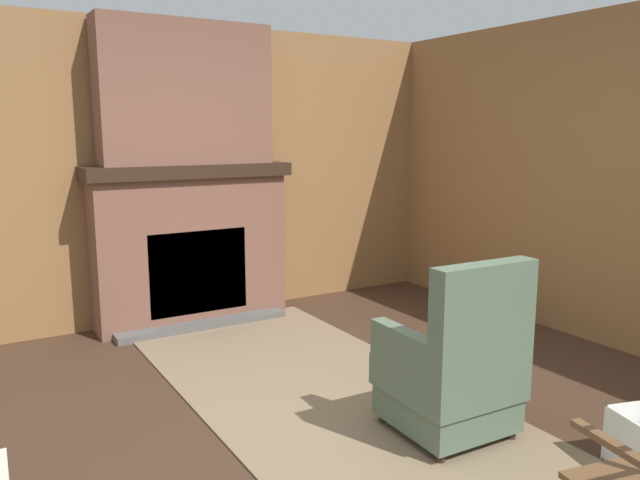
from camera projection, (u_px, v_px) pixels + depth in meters
ground_plane at (337, 428)px, 3.52m from camera, size 14.00×14.00×0.00m
wood_panel_wall_left at (180, 174)px, 5.46m from camera, size 0.06×5.67×2.56m
wood_panel_wall_back at (633, 182)px, 4.59m from camera, size 5.67×0.09×2.56m
fireplace_hearth at (191, 245)px, 5.38m from camera, size 0.58×1.74×1.38m
chimney_breast at (185, 94)px, 5.17m from camera, size 0.32×1.44×1.17m
area_rug at (346, 410)px, 3.75m from camera, size 4.20×1.57×0.01m
armchair at (453, 372)px, 3.38m from camera, size 0.64×0.64×1.01m
firewood_stack at (477, 311)px, 5.36m from camera, size 0.46×0.46×0.25m
oil_lamp_vase at (114, 153)px, 4.98m from camera, size 0.12×0.12×0.28m
storage_case at (256, 154)px, 5.62m from camera, size 0.14×0.22×0.14m
decorative_plate_on_mantel at (191, 147)px, 5.32m from camera, size 0.08×0.30×0.29m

